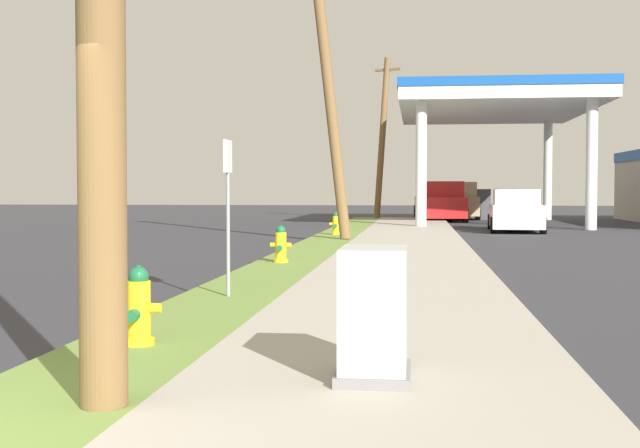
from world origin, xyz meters
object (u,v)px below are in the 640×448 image
utility_pole_background (382,136)px  utility_cabinet (374,318)px  truck_tan_on_apron (456,202)px  fire_hydrant_second (281,246)px  utility_pole_midground (326,63)px  car_white_by_near_pump (516,212)px  street_sign_post (228,185)px  truck_red_at_forecourt (440,203)px  fire_hydrant_nearest (139,310)px  fire_hydrant_third (336,225)px

utility_pole_background → utility_cabinet: bearing=-87.7°
utility_pole_background → utility_cabinet: 37.08m
truck_tan_on_apron → fire_hydrant_second: bearing=-99.2°
utility_pole_midground → utility_cabinet: (2.34, -18.04, -4.67)m
utility_pole_background → car_white_by_near_pump: utility_pole_background is taller
street_sign_post → car_white_by_near_pump: bearing=73.5°
utility_cabinet → street_sign_post: bearing=115.2°
truck_red_at_forecourt → truck_tan_on_apron: 3.68m
street_sign_post → utility_pole_midground: bearing=90.5°
street_sign_post → truck_red_at_forecourt: bearing=83.3°
fire_hydrant_second → truck_tan_on_apron: size_ratio=0.14×
utility_cabinet → truck_red_at_forecourt: truck_red_at_forecourt is taller
fire_hydrant_second → truck_red_at_forecourt: 25.96m
street_sign_post → truck_red_at_forecourt: size_ratio=0.38×
fire_hydrant_nearest → street_sign_post: 3.78m
fire_hydrant_second → fire_hydrant_third: (0.10, 10.34, 0.00)m
fire_hydrant_third → utility_pole_background: size_ratio=0.09×
fire_hydrant_nearest → utility_cabinet: 2.53m
truck_red_at_forecourt → truck_tan_on_apron: (0.93, 3.56, 0.00)m
car_white_by_near_pump → truck_tan_on_apron: bearing=96.8°
fire_hydrant_second → utility_cabinet: utility_cabinet is taller
fire_hydrant_second → street_sign_post: street_sign_post is taller
utility_pole_background → truck_tan_on_apron: size_ratio=1.49×
fire_hydrant_second → fire_hydrant_third: bearing=89.4°
utility_pole_background → street_sign_post: 32.25m
utility_pole_background → truck_red_at_forecourt: size_ratio=1.47×
street_sign_post → truck_tan_on_apron: 34.86m
utility_cabinet → truck_tan_on_apron: 39.35m
fire_hydrant_second → truck_red_at_forecourt: truck_red_at_forecourt is taller
fire_hydrant_second → street_sign_post: bearing=-88.4°
fire_hydrant_second → utility_pole_background: 27.10m
truck_tan_on_apron → fire_hydrant_third: bearing=-103.8°
car_white_by_near_pump → truck_red_at_forecourt: bearing=104.2°
street_sign_post → truck_red_at_forecourt: street_sign_post is taller
car_white_by_near_pump → fire_hydrant_third: bearing=-140.0°
fire_hydrant_nearest → utility_pole_background: bearing=88.8°
utility_cabinet → truck_tan_on_apron: size_ratio=0.18×
utility_pole_midground → truck_red_at_forecourt: bearing=77.9°
fire_hydrant_nearest → truck_red_at_forecourt: (3.70, 34.58, 0.47)m
fire_hydrant_nearest → fire_hydrant_third: bearing=90.0°
car_white_by_near_pump → truck_red_at_forecourt: (-2.55, 10.08, 0.19)m
fire_hydrant_second → utility_pole_midground: size_ratio=0.07×
fire_hydrant_third → utility_cabinet: utility_cabinet is taller
utility_pole_background → street_sign_post: bearing=-91.3°
utility_pole_midground → utility_pole_background: 18.86m
street_sign_post → truck_tan_on_apron: bearing=82.4°
utility_pole_midground → street_sign_post: (0.12, -13.32, -3.62)m
fire_hydrant_second → car_white_by_near_pump: car_white_by_near_pump is taller
fire_hydrant_second → utility_cabinet: 10.33m
fire_hydrant_nearest → fire_hydrant_third: (-0.02, 19.25, 0.00)m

